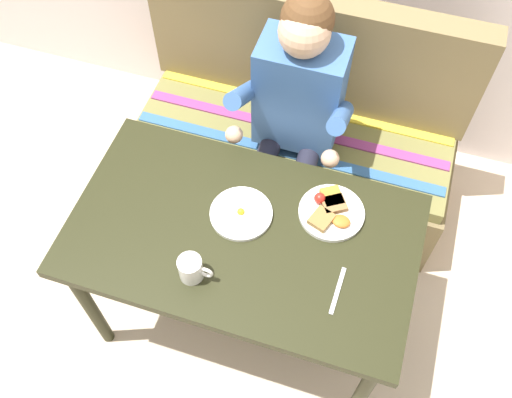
{
  "coord_description": "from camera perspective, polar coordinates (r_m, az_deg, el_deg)",
  "views": [
    {
      "loc": [
        0.34,
        -0.9,
        2.42
      ],
      "look_at": [
        0.0,
        0.15,
        0.72
      ],
      "focal_mm": 39.74,
      "sensor_mm": 36.0,
      "label": 1
    }
  ],
  "objects": [
    {
      "name": "ground_plane",
      "position": [
        2.6,
        -1.03,
        -11.36
      ],
      "size": [
        8.0,
        8.0,
        0.0
      ],
      "primitive_type": "plane",
      "color": "beige"
    },
    {
      "name": "table",
      "position": [
        2.02,
        -1.31,
        -4.52
      ],
      "size": [
        1.2,
        0.7,
        0.73
      ],
      "color": "black",
      "rests_on": "ground"
    },
    {
      "name": "couch",
      "position": [
        2.7,
        4.02,
        5.9
      ],
      "size": [
        1.44,
        0.56,
        1.0
      ],
      "color": "brown",
      "rests_on": "ground"
    },
    {
      "name": "person",
      "position": [
        2.27,
        3.94,
        9.04
      ],
      "size": [
        0.45,
        0.61,
        1.21
      ],
      "color": "#3A619A",
      "rests_on": "ground"
    },
    {
      "name": "plate_breakfast",
      "position": [
        1.99,
        7.53,
        -1.19
      ],
      "size": [
        0.23,
        0.23,
        0.05
      ],
      "color": "white",
      "rests_on": "table"
    },
    {
      "name": "plate_eggs",
      "position": [
        1.97,
        -1.51,
        -1.45
      ],
      "size": [
        0.22,
        0.22,
        0.04
      ],
      "color": "white",
      "rests_on": "table"
    },
    {
      "name": "coffee_mug",
      "position": [
        1.84,
        -6.53,
        -6.95
      ],
      "size": [
        0.12,
        0.08,
        0.09
      ],
      "color": "white",
      "rests_on": "table"
    },
    {
      "name": "fork",
      "position": [
        1.86,
        8.22,
        -9.1
      ],
      "size": [
        0.02,
        0.17,
        0.0
      ],
      "primitive_type": "cube",
      "rotation": [
        0.0,
        0.0,
        -0.03
      ],
      "color": "silver",
      "rests_on": "table"
    }
  ]
}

